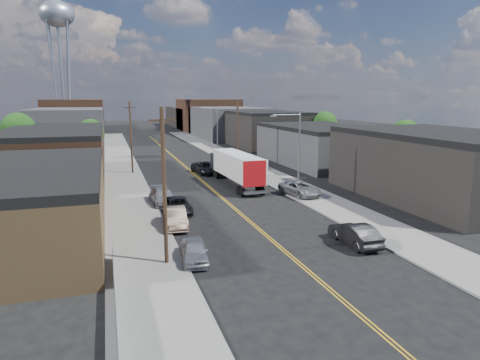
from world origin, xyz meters
TOP-DOWN VIEW (x-y plane):
  - ground at (0.00, 60.00)m, footprint 260.00×260.00m
  - centerline at (0.00, 45.00)m, footprint 0.32×120.00m
  - sidewalk_left at (-9.50, 45.00)m, footprint 5.00×140.00m
  - sidewalk_right at (9.50, 45.00)m, footprint 5.00×140.00m
  - warehouse_tan at (-18.00, 18.00)m, footprint 12.00×22.00m
  - warehouse_brown at (-18.00, 44.00)m, footprint 12.00×26.00m
  - industrial_right_a at (21.99, 20.00)m, footprint 14.00×22.00m
  - industrial_right_b at (22.00, 46.00)m, footprint 14.00×24.00m
  - industrial_right_c at (22.00, 72.00)m, footprint 14.00×22.00m
  - skyline_left_a at (-20.00, 95.00)m, footprint 16.00×30.00m
  - skyline_right_a at (20.00, 95.00)m, footprint 16.00×30.00m
  - skyline_left_b at (-20.00, 120.00)m, footprint 16.00×26.00m
  - skyline_right_b at (20.00, 120.00)m, footprint 16.00×26.00m
  - skyline_left_c at (-20.00, 140.00)m, footprint 16.00×40.00m
  - skyline_right_c at (20.00, 140.00)m, footprint 16.00×40.00m
  - water_tower at (-22.00, 110.00)m, footprint 9.00×9.00m
  - streetlight_near at (7.60, 25.00)m, footprint 3.39×0.25m
  - streetlight_far at (7.60, 60.00)m, footprint 3.39×0.25m
  - utility_pole_left_near at (-8.20, 10.00)m, footprint 1.60×0.26m
  - utility_pole_left_far at (-8.20, 45.00)m, footprint 1.60×0.26m
  - utility_pole_right at (8.20, 48.00)m, footprint 1.60×0.26m
  - chainlink_fence at (-11.50, 3.50)m, footprint 0.05×16.00m
  - tree_left_mid at (-23.94, 55.00)m, footprint 5.10×5.04m
  - tree_left_far at (-13.94, 62.00)m, footprint 4.35×4.20m
  - tree_right_near at (30.06, 36.00)m, footprint 4.60×4.48m
  - tree_right_far at (30.06, 60.00)m, footprint 4.85×4.76m
  - semi_truck at (3.37, 33.51)m, footprint 3.10×15.33m
  - car_left_a at (-6.40, 10.00)m, footprint 2.22×4.39m
  - car_left_b at (-6.40, 17.90)m, footprint 2.03×5.02m
  - car_left_c at (-5.53, 22.29)m, footprint 2.40×5.13m
  - car_left_d at (-6.40, 26.00)m, footprint 2.50×5.51m
  - car_right_oncoming at (5.38, 9.70)m, footprint 1.76×4.94m
  - car_right_lot_a at (8.20, 24.95)m, footprint 3.59×5.83m
  - car_right_lot_c at (9.59, 43.38)m, footprint 2.71×4.05m
  - car_ahead_truck at (1.65, 42.00)m, footprint 3.49×6.22m

SIDE VIEW (x-z plane):
  - ground at x=0.00m, z-range 0.00..0.00m
  - centerline at x=0.00m, z-range 0.00..0.01m
  - sidewalk_left at x=-9.50m, z-range 0.00..0.15m
  - sidewalk_right at x=9.50m, z-range 0.00..0.15m
  - chainlink_fence at x=-11.50m, z-range 0.04..1.27m
  - car_left_c at x=-5.53m, z-range 0.00..1.42m
  - car_left_a at x=-6.40m, z-range 0.00..1.44m
  - car_left_d at x=-6.40m, z-range 0.00..1.56m
  - car_right_lot_c at x=9.59m, z-range 0.15..1.43m
  - car_right_oncoming at x=5.38m, z-range 0.00..1.62m
  - car_left_b at x=-6.40m, z-range 0.00..1.62m
  - car_ahead_truck at x=1.65m, z-range 0.00..1.64m
  - car_right_lot_a at x=8.20m, z-range 0.15..1.66m
  - semi_truck at x=3.37m, z-range 0.28..4.27m
  - warehouse_tan at x=-18.00m, z-range 0.00..5.60m
  - industrial_right_b at x=22.00m, z-range 0.00..6.10m
  - warehouse_brown at x=-18.00m, z-range 0.00..6.60m
  - skyline_left_c at x=-20.00m, z-range 0.00..7.00m
  - skyline_right_c at x=20.00m, z-range 0.00..7.00m
  - industrial_right_a at x=21.99m, z-range 0.00..7.10m
  - industrial_right_c at x=22.00m, z-range 0.00..7.60m
  - skyline_left_a at x=-20.00m, z-range 0.00..8.00m
  - skyline_right_a at x=20.00m, z-range 0.00..8.00m
  - tree_left_far at x=-13.94m, z-range 1.08..8.05m
  - tree_right_near at x=30.06m, z-range 1.15..8.59m
  - skyline_left_b at x=-20.00m, z-range 0.00..10.00m
  - skyline_right_b at x=20.00m, z-range 0.00..10.00m
  - utility_pole_left_near at x=-8.20m, z-range 0.14..10.14m
  - utility_pole_left_far at x=-8.20m, z-range 0.14..10.14m
  - utility_pole_right at x=8.20m, z-range 0.14..10.14m
  - tree_right_far at x=30.06m, z-range 1.22..9.13m
  - streetlight_near at x=7.60m, z-range 0.83..9.83m
  - streetlight_far at x=7.60m, z-range 0.83..9.83m
  - tree_left_mid at x=-23.94m, z-range 1.30..9.67m
  - water_tower at x=-22.00m, z-range 12.20..49.10m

